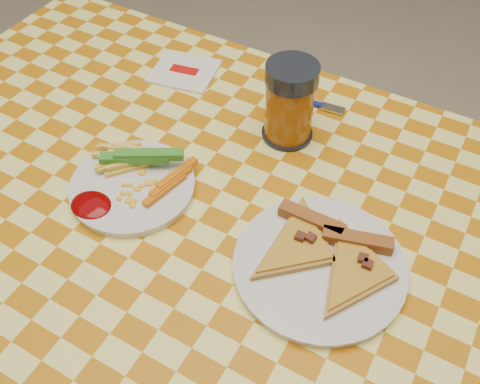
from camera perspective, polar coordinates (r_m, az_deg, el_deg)
name	(u,v)px	position (r m, az deg, el deg)	size (l,w,h in m)	color
table	(201,249)	(0.87, -4.21, -6.10)	(1.28, 0.88, 0.76)	silver
plate_left	(133,187)	(0.86, -11.36, 0.51)	(0.19, 0.19, 0.01)	silver
plate_right	(319,267)	(0.76, 8.44, -7.90)	(0.24, 0.24, 0.01)	silver
fries_veggies	(133,171)	(0.86, -11.31, 2.17)	(0.20, 0.18, 0.04)	#F1CB4C
pizza_slices	(326,254)	(0.76, 9.16, -6.54)	(0.23, 0.22, 0.02)	gold
drink_glass	(290,103)	(0.90, 5.32, 9.42)	(0.09, 0.09, 0.14)	black
napkin	(184,71)	(1.08, -5.94, 12.70)	(0.14, 0.13, 0.01)	white
fork	(309,102)	(1.01, 7.39, 9.49)	(0.14, 0.03, 0.01)	navy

